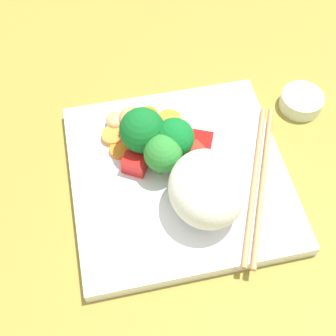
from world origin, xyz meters
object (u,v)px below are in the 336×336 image
object	(u,v)px
chopstick_pair	(259,181)
sauce_cup	(301,101)
carrot_slice_0	(113,136)
square_plate	(179,176)
broccoli_floret_0	(142,130)
rice_mound	(207,189)

from	to	relation	value
chopstick_pair	sauce_cup	distance (cm)	14.67
carrot_slice_0	square_plate	bearing A→B (deg)	134.15
broccoli_floret_0	chopstick_pair	xyz separation A→B (cm)	(-11.80, 7.49, -3.52)
carrot_slice_0	sauce_cup	size ratio (longest dim) A/B	0.50
square_plate	broccoli_floret_0	distance (cm)	7.01
carrot_slice_0	chopstick_pair	size ratio (longest dim) A/B	0.14
rice_mound	chopstick_pair	distance (cm)	7.62
chopstick_pair	broccoli_floret_0	bearing A→B (deg)	83.12
rice_mound	sauce_cup	xyz separation A→B (cm)	(-16.75, -12.07, -4.19)
chopstick_pair	sauce_cup	xyz separation A→B (cm)	(-9.96, -10.72, -1.01)
sauce_cup	broccoli_floret_0	bearing A→B (deg)	8.45
rice_mound	sauce_cup	distance (cm)	21.07
square_plate	carrot_slice_0	xyz separation A→B (cm)	(6.51, -6.70, 1.24)
rice_mound	broccoli_floret_0	xyz separation A→B (cm)	(5.01, -8.84, 0.34)
chopstick_pair	rice_mound	bearing A→B (deg)	126.79
rice_mound	carrot_slice_0	bearing A→B (deg)	-54.54
square_plate	broccoli_floret_0	bearing A→B (deg)	-50.60
square_plate	rice_mound	xyz separation A→B (cm)	(-1.69, 4.81, 4.34)
carrot_slice_0	chopstick_pair	bearing A→B (deg)	145.86
sauce_cup	rice_mound	bearing A→B (deg)	35.79
broccoli_floret_0	square_plate	bearing A→B (deg)	129.40
rice_mound	carrot_slice_0	size ratio (longest dim) A/B	3.27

